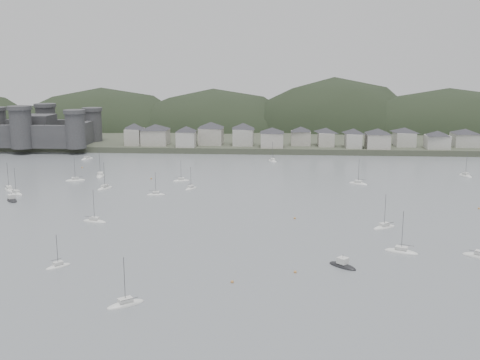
{
  "coord_description": "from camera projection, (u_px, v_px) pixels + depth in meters",
  "views": [
    {
      "loc": [
        13.44,
        -119.4,
        46.05
      ],
      "look_at": [
        0.0,
        75.0,
        6.0
      ],
      "focal_mm": 42.28,
      "sensor_mm": 36.0,
      "label": 1
    }
  ],
  "objects": [
    {
      "name": "motor_launch_far",
      "position": [
        12.0,
        200.0,
        193.86
      ],
      "size": [
        7.04,
        7.92,
        3.87
      ],
      "rotation": [
        0.0,
        0.0,
        3.8
      ],
      "color": "black",
      "rests_on": "ground"
    },
    {
      "name": "mooring_buoys",
      "position": [
        205.0,
        214.0,
        176.72
      ],
      "size": [
        154.54,
        132.5,
        0.7
      ],
      "color": "#BC7F3E",
      "rests_on": "ground"
    },
    {
      "name": "forested_ridge",
      "position": [
        266.0,
        148.0,
        392.05
      ],
      "size": [
        851.55,
        103.94,
        102.57
      ],
      "color": "black",
      "rests_on": "ground"
    },
    {
      "name": "castle",
      "position": [
        34.0,
        130.0,
        308.45
      ],
      "size": [
        66.0,
        43.0,
        20.0
      ],
      "color": "#37373A",
      "rests_on": "far_shore_land"
    },
    {
      "name": "moored_fleet",
      "position": [
        212.0,
        202.0,
        191.13
      ],
      "size": [
        233.02,
        175.62,
        13.29
      ],
      "color": "silver",
      "rests_on": "ground"
    },
    {
      "name": "ground",
      "position": [
        217.0,
        273.0,
        126.85
      ],
      "size": [
        900.0,
        900.0,
        0.0
      ],
      "primitive_type": "plane",
      "color": "slate",
      "rests_on": "ground"
    },
    {
      "name": "far_shore_land",
      "position": [
        261.0,
        126.0,
        414.82
      ],
      "size": [
        900.0,
        250.0,
        3.0
      ],
      "primitive_type": "cube",
      "color": "#383D2D",
      "rests_on": "ground"
    },
    {
      "name": "waterfront_town",
      "position": [
        349.0,
        136.0,
        300.85
      ],
      "size": [
        451.48,
        28.46,
        12.92
      ],
      "color": "#9D9A8F",
      "rests_on": "far_shore_land"
    },
    {
      "name": "motor_launch_near",
      "position": [
        343.0,
        265.0,
        130.8
      ],
      "size": [
        7.25,
        7.02,
        3.78
      ],
      "rotation": [
        0.0,
        0.0,
        0.82
      ],
      "color": "black",
      "rests_on": "ground"
    }
  ]
}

